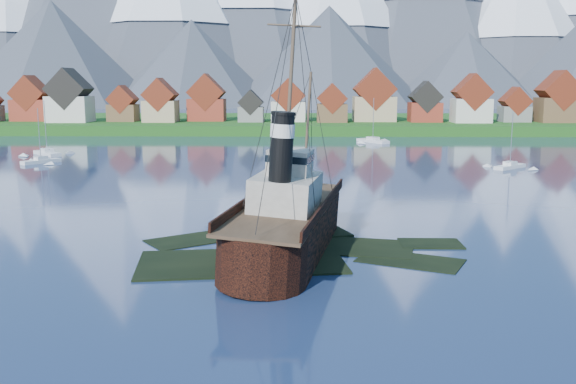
{
  "coord_description": "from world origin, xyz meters",
  "views": [
    {
      "loc": [
        2.23,
        -56.48,
        15.77
      ],
      "look_at": [
        0.94,
        6.0,
        5.0
      ],
      "focal_mm": 40.0,
      "sensor_mm": 36.0,
      "label": 1
    }
  ],
  "objects_px": {
    "sailboat_c": "(47,154)",
    "sailboat_d": "(510,167)",
    "sailboat_e": "(373,141)",
    "tugboat_wreck": "(286,218)",
    "sailboat_b": "(41,162)"
  },
  "relations": [
    {
      "from": "sailboat_b",
      "to": "sailboat_c",
      "type": "distance_m",
      "value": 14.57
    },
    {
      "from": "tugboat_wreck",
      "to": "sailboat_c",
      "type": "height_order",
      "value": "tugboat_wreck"
    },
    {
      "from": "sailboat_e",
      "to": "sailboat_c",
      "type": "bearing_deg",
      "value": 168.69
    },
    {
      "from": "sailboat_b",
      "to": "sailboat_e",
      "type": "height_order",
      "value": "sailboat_e"
    },
    {
      "from": "sailboat_b",
      "to": "sailboat_d",
      "type": "relative_size",
      "value": 1.04
    },
    {
      "from": "sailboat_d",
      "to": "sailboat_e",
      "type": "height_order",
      "value": "sailboat_e"
    },
    {
      "from": "sailboat_c",
      "to": "sailboat_d",
      "type": "height_order",
      "value": "sailboat_c"
    },
    {
      "from": "tugboat_wreck",
      "to": "sailboat_d",
      "type": "relative_size",
      "value": 2.85
    },
    {
      "from": "sailboat_c",
      "to": "sailboat_d",
      "type": "bearing_deg",
      "value": -55.77
    },
    {
      "from": "sailboat_c",
      "to": "tugboat_wreck",
      "type": "bearing_deg",
      "value": -99.24
    },
    {
      "from": "tugboat_wreck",
      "to": "sailboat_e",
      "type": "relative_size",
      "value": 2.53
    },
    {
      "from": "sailboat_d",
      "to": "sailboat_e",
      "type": "distance_m",
      "value": 54.65
    },
    {
      "from": "sailboat_c",
      "to": "sailboat_e",
      "type": "bearing_deg",
      "value": -21.06
    },
    {
      "from": "sailboat_d",
      "to": "sailboat_e",
      "type": "relative_size",
      "value": 0.89
    },
    {
      "from": "sailboat_c",
      "to": "sailboat_d",
      "type": "relative_size",
      "value": 1.15
    }
  ]
}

